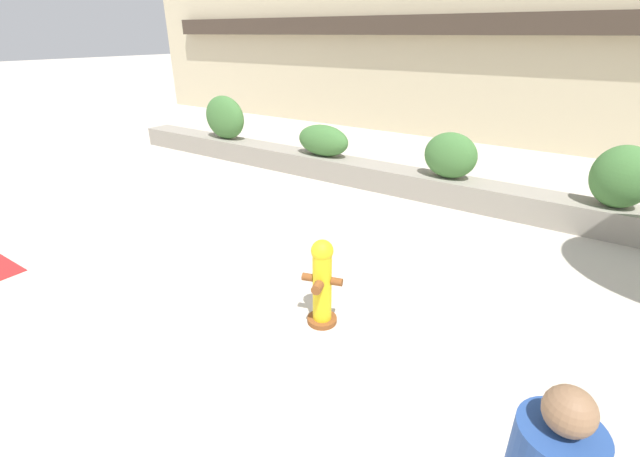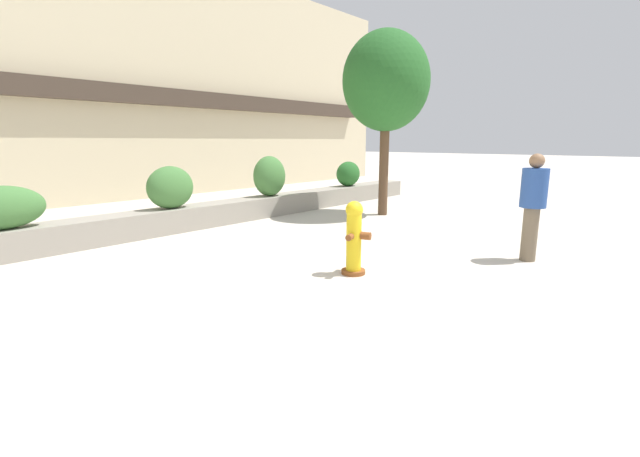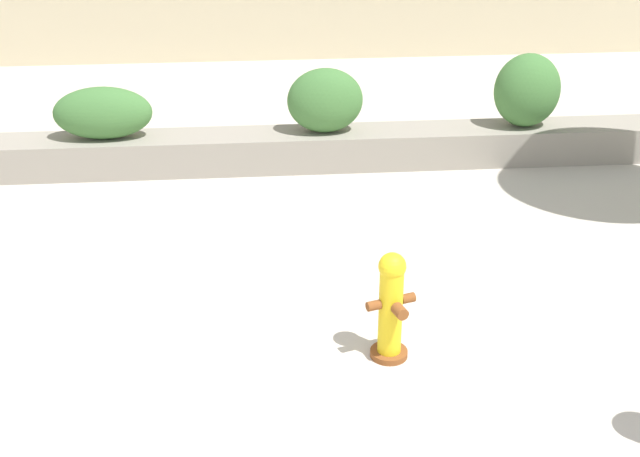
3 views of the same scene
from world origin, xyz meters
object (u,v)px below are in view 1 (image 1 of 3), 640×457
hedge_bush_2 (450,156)px  hedge_bush_3 (622,177)px  hedge_bush_1 (323,140)px  fire_hydrant (322,282)px  hedge_bush_0 (225,117)px

hedge_bush_2 → hedge_bush_3: (2.82, 0.00, 0.07)m
hedge_bush_1 → hedge_bush_3: hedge_bush_3 is taller
hedge_bush_3 → fire_hydrant: 5.47m
hedge_bush_1 → fire_hydrant: bearing=-56.3°
hedge_bush_1 → hedge_bush_2: bearing=0.0°
hedge_bush_0 → hedge_bush_3: size_ratio=1.26×
hedge_bush_3 → fire_hydrant: size_ratio=0.96×
hedge_bush_2 → hedge_bush_0: bearing=180.0°
hedge_bush_1 → hedge_bush_3: bearing=0.0°
hedge_bush_2 → hedge_bush_3: size_ratio=1.00×
hedge_bush_0 → hedge_bush_1: (3.19, 0.00, -0.21)m
hedge_bush_1 → hedge_bush_2: size_ratio=1.27×
hedge_bush_1 → fire_hydrant: 5.74m
hedge_bush_0 → hedge_bush_1: 3.19m
hedge_bush_0 → hedge_bush_1: hedge_bush_0 is taller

